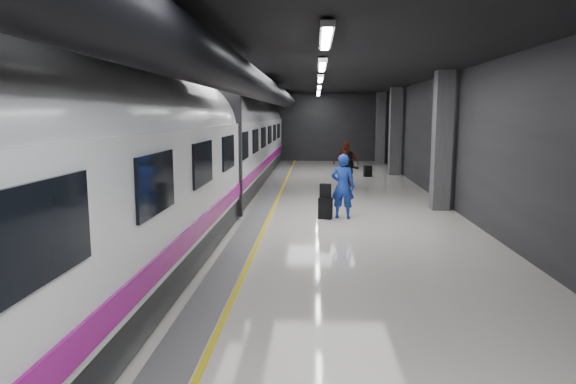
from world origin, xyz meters
name	(u,v)px	position (x,y,z in m)	size (l,w,h in m)	color
ground	(300,220)	(0.00, 0.00, 0.00)	(40.00, 40.00, 0.00)	beige
platform_hall	(292,100)	(-0.29, 0.96, 3.54)	(10.02, 40.02, 4.51)	black
train	(190,150)	(-3.25, 0.00, 2.07)	(3.05, 38.00, 4.05)	black
traveler_main	(343,186)	(1.27, 0.33, 0.97)	(0.71, 0.47, 1.95)	blue
suitcase_main	(325,208)	(0.75, 0.22, 0.32)	(0.39, 0.25, 0.64)	black
shoulder_bag	(325,191)	(0.75, 0.25, 0.85)	(0.32, 0.17, 0.43)	black
traveler_far_a	(350,169)	(1.96, 7.24, 0.76)	(0.74, 0.58, 1.53)	black
traveler_far_b	(346,164)	(1.79, 7.67, 0.97)	(1.14, 0.47, 1.94)	maroon
suitcase_far	(368,171)	(3.10, 11.03, 0.28)	(0.38, 0.25, 0.56)	black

